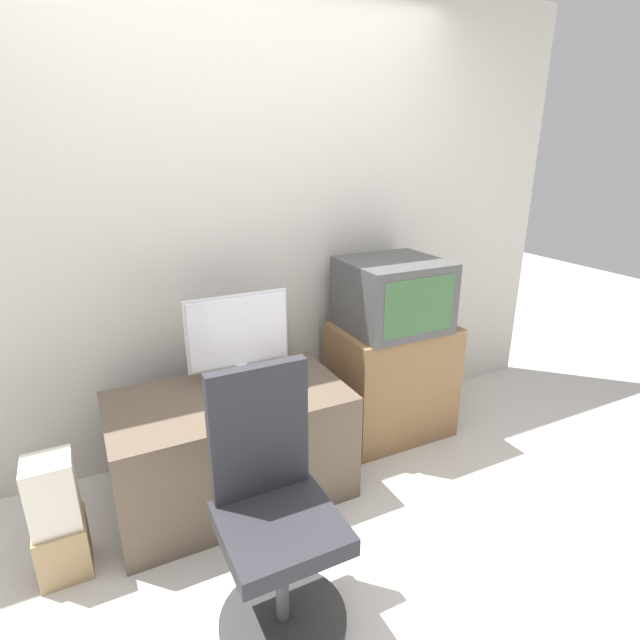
{
  "coord_description": "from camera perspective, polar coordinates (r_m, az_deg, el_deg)",
  "views": [
    {
      "loc": [
        -0.84,
        -1.34,
        1.74
      ],
      "look_at": [
        0.31,
        0.97,
        0.83
      ],
      "focal_mm": 28.0,
      "sensor_mm": 36.0,
      "label": 1
    }
  ],
  "objects": [
    {
      "name": "ground_plane",
      "position": [
        2.35,
        4.28,
        -28.22
      ],
      "size": [
        12.0,
        12.0,
        0.0
      ],
      "primitive_type": "plane",
      "color": "beige"
    },
    {
      "name": "wall_back",
      "position": [
        2.83,
        -9.02,
        10.33
      ],
      "size": [
        4.4,
        0.05,
        2.6
      ],
      "color": "beige",
      "rests_on": "ground_plane"
    },
    {
      "name": "desk",
      "position": [
        2.66,
        -10.07,
        -13.94
      ],
      "size": [
        1.15,
        0.65,
        0.58
      ],
      "color": "brown",
      "rests_on": "ground_plane"
    },
    {
      "name": "side_stand",
      "position": [
        3.15,
        8.1,
        -6.76
      ],
      "size": [
        0.7,
        0.5,
        0.71
      ],
      "color": "olive",
      "rests_on": "ground_plane"
    },
    {
      "name": "main_monitor",
      "position": [
        2.58,
        -9.3,
        -1.92
      ],
      "size": [
        0.54,
        0.2,
        0.46
      ],
      "color": "silver",
      "rests_on": "desk"
    },
    {
      "name": "keyboard",
      "position": [
        2.48,
        -7.45,
        -8.49
      ],
      "size": [
        0.36,
        0.12,
        0.01
      ],
      "color": "white",
      "rests_on": "desk"
    },
    {
      "name": "mouse",
      "position": [
        2.54,
        -2.04,
        -7.35
      ],
      "size": [
        0.06,
        0.04,
        0.04
      ],
      "color": "silver",
      "rests_on": "desk"
    },
    {
      "name": "crt_tv",
      "position": [
        2.93,
        8.31,
        2.89
      ],
      "size": [
        0.55,
        0.51,
        0.41
      ],
      "color": "#474747",
      "rests_on": "side_stand"
    },
    {
      "name": "office_chair",
      "position": [
        1.98,
        -5.26,
        -21.88
      ],
      "size": [
        0.49,
        0.49,
        1.01
      ],
      "color": "#333333",
      "rests_on": "ground_plane"
    },
    {
      "name": "cardboard_box_lower",
      "position": [
        2.57,
        -27.26,
        -22.05
      ],
      "size": [
        0.2,
        0.21,
        0.25
      ],
      "color": "#A3845B",
      "rests_on": "ground_plane"
    },
    {
      "name": "cardboard_box_upper",
      "position": [
        2.41,
        -28.32,
        -17.01
      ],
      "size": [
        0.19,
        0.18,
        0.31
      ],
      "color": "beige",
      "rests_on": "cardboard_box_lower"
    }
  ]
}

